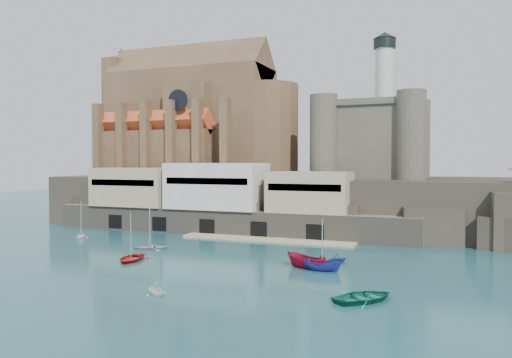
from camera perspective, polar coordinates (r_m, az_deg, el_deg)
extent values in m
plane|color=#17464D|center=(69.15, -5.63, -9.07)|extent=(300.00, 300.00, 0.00)
cube|color=black|center=(105.36, 4.36, -2.51)|extent=(100.00, 34.00, 10.00)
cube|color=black|center=(109.10, -17.86, -3.50)|extent=(9.00, 5.00, 6.00)
cube|color=black|center=(99.75, -10.73, -3.94)|extent=(9.00, 5.00, 6.00)
cube|color=black|center=(91.84, -1.70, -4.42)|extent=(9.00, 5.00, 6.00)
cube|color=black|center=(86.59, 8.73, -4.84)|extent=(9.00, 5.00, 6.00)
cube|color=black|center=(84.52, 19.41, -5.09)|extent=(9.00, 5.00, 6.00)
cube|color=#6D6357|center=(92.24, -3.66, -4.87)|extent=(70.00, 6.00, 4.50)
cube|color=tan|center=(84.58, 1.21, -6.92)|extent=(30.00, 4.00, 0.40)
cube|color=black|center=(101.26, -15.75, -4.69)|extent=(3.00, 0.40, 2.60)
cube|color=black|center=(95.57, -10.96, -5.05)|extent=(3.00, 0.40, 2.60)
cube|color=black|center=(90.62, -5.59, -5.41)|extent=(3.00, 0.40, 2.60)
cube|color=black|center=(86.55, 0.34, -5.75)|extent=(3.00, 0.40, 2.60)
cube|color=black|center=(83.48, 6.78, -6.05)|extent=(3.00, 0.40, 2.60)
cube|color=tan|center=(102.67, -13.58, -0.86)|extent=(16.00, 9.00, 7.50)
cube|color=beige|center=(93.46, -4.52, -0.78)|extent=(18.00, 9.00, 8.50)
cube|color=tan|center=(87.11, 6.18, -1.48)|extent=(14.00, 8.00, 7.00)
cube|color=brown|center=(117.49, -7.60, 6.24)|extent=(38.00, 14.00, 24.00)
cube|color=brown|center=(118.99, -7.62, 12.02)|extent=(38.00, 13.01, 13.01)
cylinder|color=brown|center=(109.39, 1.17, 5.53)|extent=(14.00, 14.00, 20.00)
cube|color=brown|center=(115.47, -5.85, 5.33)|extent=(10.00, 20.00, 20.00)
cube|color=brown|center=(111.13, -11.78, 2.85)|extent=(28.00, 5.00, 10.00)
cube|color=brown|center=(127.43, -7.07, 2.76)|extent=(28.00, 5.00, 10.00)
cube|color=#C24621|center=(111.43, -11.80, 6.25)|extent=(28.00, 5.66, 5.66)
cube|color=#C24621|center=(127.69, -7.08, 5.73)|extent=(28.00, 5.66, 5.66)
cube|color=brown|center=(127.96, -15.10, 6.74)|extent=(4.00, 10.00, 28.00)
cylinder|color=black|center=(105.49, -8.91, 8.91)|extent=(4.40, 0.30, 4.40)
cube|color=brown|center=(115.89, -17.58, 4.25)|extent=(1.60, 2.20, 16.00)
cube|color=brown|center=(112.08, -15.12, 4.35)|extent=(1.60, 2.20, 16.00)
cube|color=brown|center=(108.50, -12.48, 4.45)|extent=(1.60, 2.20, 16.00)
cube|color=brown|center=(105.16, -9.67, 4.55)|extent=(1.60, 2.20, 16.00)
cube|color=brown|center=(102.09, -6.69, 4.64)|extent=(1.60, 2.20, 16.00)
cube|color=brown|center=(99.31, -3.52, 4.73)|extent=(1.60, 2.20, 16.00)
cube|color=#464137|center=(102.52, 13.14, 4.03)|extent=(16.00, 16.00, 14.00)
cube|color=#464137|center=(103.05, 13.18, 8.15)|extent=(17.00, 17.00, 1.20)
cylinder|color=#464137|center=(96.26, 7.71, 4.80)|extent=(5.20, 5.20, 16.00)
cylinder|color=#464137|center=(93.72, 17.29, 4.80)|extent=(5.20, 5.20, 16.00)
cylinder|color=#464137|center=(111.84, 9.68, 4.40)|extent=(5.20, 5.20, 16.00)
cylinder|color=#464137|center=(109.67, 17.91, 4.38)|extent=(5.20, 5.20, 16.00)
cylinder|color=#B8C9BE|center=(105.49, 14.46, 11.06)|extent=(3.60, 3.60, 12.00)
cylinder|color=black|center=(106.83, 14.49, 14.77)|extent=(4.40, 4.40, 2.00)
cone|color=black|center=(107.19, 14.50, 15.61)|extent=(4.60, 4.60, 1.40)
cube|color=black|center=(84.31, 26.23, -5.55)|extent=(6.00, 5.00, 5.00)
imported|color=#A41412|center=(69.69, -14.09, -9.04)|extent=(4.36, 2.20, 5.86)
imported|color=white|center=(52.20, -11.41, -12.77)|extent=(2.56, 2.92, 2.89)
imported|color=navy|center=(62.04, 7.57, -10.37)|extent=(1.91, 1.86, 4.92)
imported|color=#0F684B|center=(50.03, 12.30, -13.43)|extent=(4.40, 4.09, 6.53)
imported|color=white|center=(92.17, -19.34, -6.39)|extent=(3.10, 2.61, 3.08)
imported|color=maroon|center=(63.21, 5.74, -10.13)|extent=(2.73, 2.69, 5.65)
imported|color=beige|center=(78.18, -12.03, -7.82)|extent=(2.52, 3.71, 5.06)
imported|color=navy|center=(67.02, 9.16, -9.44)|extent=(3.13, 2.97, 3.12)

